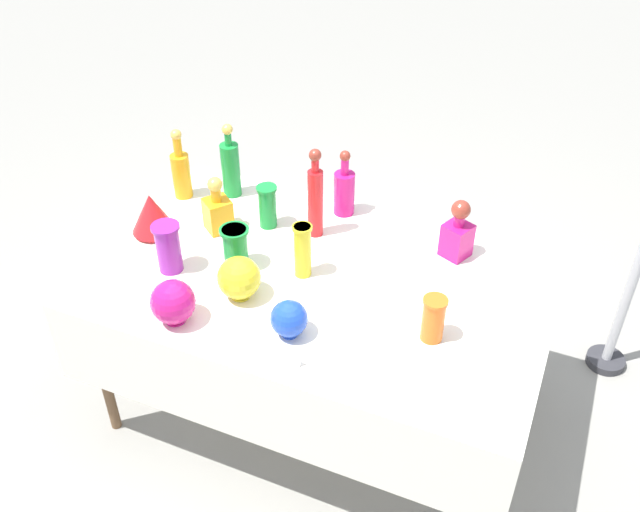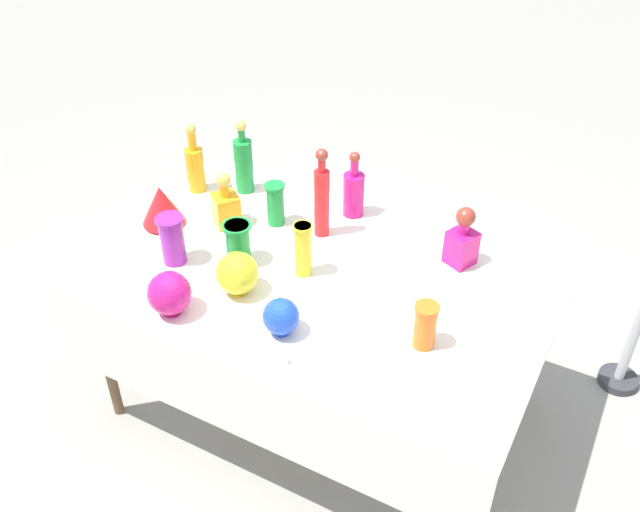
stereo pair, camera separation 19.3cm
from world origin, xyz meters
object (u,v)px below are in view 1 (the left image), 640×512
(square_decanter_1, at_px, (218,210))
(tall_bottle_2, at_px, (181,171))
(tall_bottle_0, at_px, (315,198))
(round_bowl_0, at_px, (289,319))
(slender_vase_0, at_px, (168,246))
(slender_vase_3, at_px, (433,318))
(fluted_vase_0, at_px, (152,213))
(tall_bottle_1, at_px, (344,190))
(slender_vase_2, at_px, (267,205))
(round_bowl_2, at_px, (173,302))
(round_bowl_1, at_px, (239,278))
(square_decanter_0, at_px, (458,233))
(tall_bottle_3, at_px, (231,167))
(slender_vase_1, at_px, (303,249))
(slender_vase_4, at_px, (235,246))

(square_decanter_1, bearing_deg, tall_bottle_2, 149.02)
(tall_bottle_0, relative_size, round_bowl_0, 2.85)
(tall_bottle_0, xyz_separation_m, slender_vase_0, (-0.43, -0.44, -0.07))
(slender_vase_3, height_order, fluted_vase_0, fluted_vase_0)
(slender_vase_3, bearing_deg, tall_bottle_1, 133.01)
(slender_vase_2, bearing_deg, round_bowl_2, -93.34)
(round_bowl_2, bearing_deg, slender_vase_2, 86.66)
(fluted_vase_0, relative_size, round_bowl_1, 1.07)
(square_decanter_0, relative_size, square_decanter_1, 1.02)
(tall_bottle_0, height_order, square_decanter_0, tall_bottle_0)
(tall_bottle_1, bearing_deg, tall_bottle_3, -173.60)
(tall_bottle_1, xyz_separation_m, tall_bottle_2, (-0.72, -0.16, 0.01))
(slender_vase_1, bearing_deg, square_decanter_1, 162.85)
(tall_bottle_1, distance_m, slender_vase_2, 0.34)
(slender_vase_0, relative_size, slender_vase_4, 1.17)
(slender_vase_0, bearing_deg, slender_vase_2, 62.67)
(tall_bottle_3, height_order, square_decanter_0, tall_bottle_3)
(tall_bottle_0, distance_m, square_decanter_1, 0.42)
(tall_bottle_1, distance_m, round_bowl_0, 0.80)
(tall_bottle_2, bearing_deg, tall_bottle_3, 26.89)
(tall_bottle_2, height_order, slender_vase_2, tall_bottle_2)
(slender_vase_3, xyz_separation_m, round_bowl_2, (-0.87, -0.28, -0.01))
(tall_bottle_0, distance_m, slender_vase_0, 0.62)
(slender_vase_2, height_order, fluted_vase_0, slender_vase_2)
(slender_vase_2, bearing_deg, slender_vase_1, -42.01)
(slender_vase_4, bearing_deg, tall_bottle_1, 64.47)
(square_decanter_1, relative_size, slender_vase_0, 1.22)
(fluted_vase_0, bearing_deg, tall_bottle_1, 33.55)
(round_bowl_2, bearing_deg, slender_vase_1, 53.80)
(tall_bottle_1, distance_m, round_bowl_2, 0.94)
(round_bowl_0, bearing_deg, tall_bottle_3, 130.59)
(tall_bottle_2, xyz_separation_m, slender_vase_1, (0.73, -0.31, -0.01))
(square_decanter_0, xyz_separation_m, round_bowl_1, (-0.67, -0.57, -0.02))
(slender_vase_3, xyz_separation_m, round_bowl_1, (-0.72, -0.07, -0.01))
(slender_vase_1, height_order, round_bowl_1, slender_vase_1)
(square_decanter_0, bearing_deg, round_bowl_2, -136.62)
(slender_vase_0, distance_m, round_bowl_2, 0.31)
(square_decanter_1, relative_size, round_bowl_2, 1.48)
(tall_bottle_0, distance_m, round_bowl_0, 0.63)
(tall_bottle_1, distance_m, square_decanter_1, 0.55)
(square_decanter_1, xyz_separation_m, round_bowl_0, (0.55, -0.47, -0.02))
(slender_vase_4, height_order, round_bowl_2, slender_vase_4)
(round_bowl_0, height_order, round_bowl_2, round_bowl_2)
(slender_vase_0, bearing_deg, tall_bottle_3, 94.35)
(slender_vase_1, bearing_deg, fluted_vase_0, 178.80)
(fluted_vase_0, bearing_deg, round_bowl_0, -23.58)
(tall_bottle_2, relative_size, round_bowl_1, 1.94)
(tall_bottle_1, xyz_separation_m, round_bowl_0, (0.11, -0.79, -0.04))
(slender_vase_4, bearing_deg, fluted_vase_0, 170.60)
(tall_bottle_3, bearing_deg, slender_vase_0, -85.65)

